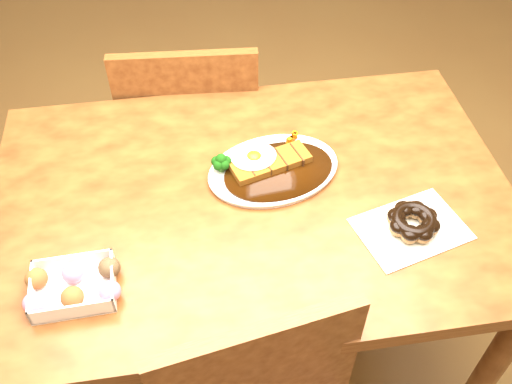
{
  "coord_description": "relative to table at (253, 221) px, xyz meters",
  "views": [
    {
      "loc": [
        -0.13,
        -0.88,
        1.72
      ],
      "look_at": [
        -0.0,
        -0.05,
        0.81
      ],
      "focal_mm": 40.0,
      "sensor_mm": 36.0,
      "label": 1
    }
  ],
  "objects": [
    {
      "name": "chair_far",
      "position": [
        -0.12,
        0.53,
        -0.17
      ],
      "size": [
        0.45,
        0.45,
        0.87
      ],
      "rotation": [
        0.0,
        0.0,
        3.07
      ],
      "color": "#4E230F",
      "rests_on": "ground"
    },
    {
      "name": "ground",
      "position": [
        0.0,
        0.0,
        -0.65
      ],
      "size": [
        6.0,
        6.0,
        0.0
      ],
      "primitive_type": "plane",
      "color": "brown",
      "rests_on": "ground"
    },
    {
      "name": "katsu_curry_plate",
      "position": [
        0.05,
        0.06,
        0.11
      ],
      "size": [
        0.35,
        0.29,
        0.06
      ],
      "rotation": [
        0.0,
        0.0,
        0.23
      ],
      "color": "white",
      "rests_on": "table"
    },
    {
      "name": "donut_box",
      "position": [
        -0.39,
        -0.21,
        0.12
      ],
      "size": [
        0.19,
        0.13,
        0.05
      ],
      "rotation": [
        0.0,
        0.0,
        0.04
      ],
      "color": "white",
      "rests_on": "table"
    },
    {
      "name": "pon_de_ring",
      "position": [
        0.32,
        -0.16,
        0.12
      ],
      "size": [
        0.26,
        0.22,
        0.04
      ],
      "rotation": [
        0.0,
        0.0,
        0.27
      ],
      "color": "silver",
      "rests_on": "table"
    },
    {
      "name": "table",
      "position": [
        0.0,
        0.0,
        0.0
      ],
      "size": [
        1.2,
        0.8,
        0.75
      ],
      "color": "#4E230F",
      "rests_on": "ground"
    }
  ]
}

